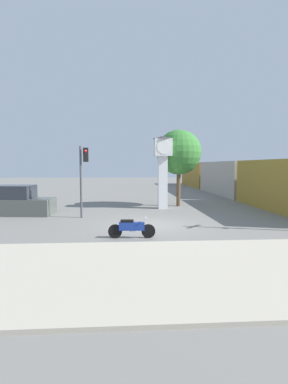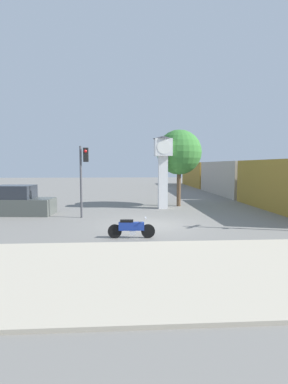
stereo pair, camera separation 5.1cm
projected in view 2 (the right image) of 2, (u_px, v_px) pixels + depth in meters
ground_plane at (151, 225)px, 15.12m from camera, size 120.00×120.00×0.00m
sidewalk_strip at (172, 270)px, 8.50m from camera, size 36.00×6.00×0.10m
motorcycle at (131, 228)px, 12.38m from camera, size 1.96×0.42×0.86m
clock_tower at (163, 161)px, 20.68m from camera, size 1.41×1.41×5.03m
freight_train at (228, 178)px, 31.45m from camera, size 2.80×35.48×3.40m
traffic_light at (83, 169)px, 17.02m from camera, size 0.50×0.35×4.10m
street_tree at (179, 152)px, 21.87m from camera, size 3.27×3.27×5.60m
parked_car at (17, 202)px, 18.26m from camera, size 4.34×2.17×1.80m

